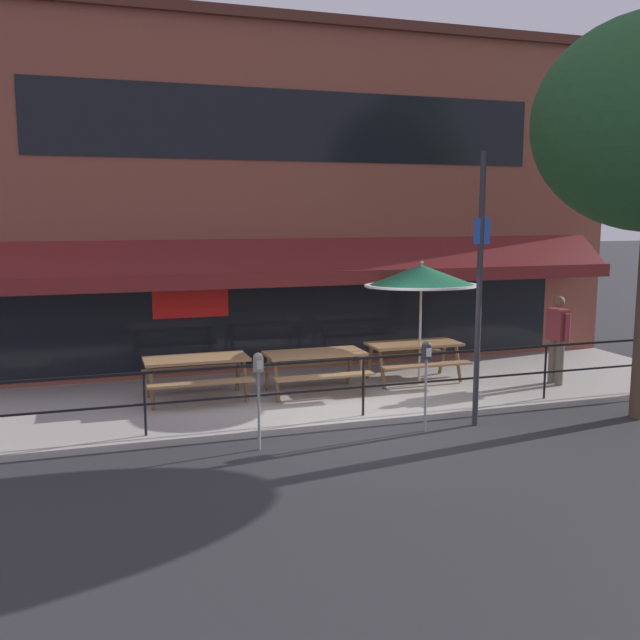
{
  "coord_description": "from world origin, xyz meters",
  "views": [
    {
      "loc": [
        -4.14,
        -10.17,
        3.37
      ],
      "look_at": [
        -0.32,
        1.6,
        1.5
      ],
      "focal_mm": 40.0,
      "sensor_mm": 36.0,
      "label": 1
    }
  ],
  "objects_px": {
    "parking_meter_near": "(258,372)",
    "patio_umbrella_right": "(421,276)",
    "picnic_table_centre": "(315,360)",
    "parking_meter_far": "(426,359)",
    "picnic_table_left": "(196,366)",
    "picnic_table_right": "(414,351)",
    "pedestrian_walking": "(557,335)",
    "street_sign_pole": "(479,288)"
  },
  "relations": [
    {
      "from": "street_sign_pole",
      "to": "parking_meter_far",
      "type": "bearing_deg",
      "value": -178.49
    },
    {
      "from": "pedestrian_walking",
      "to": "picnic_table_right",
      "type": "bearing_deg",
      "value": 157.31
    },
    {
      "from": "picnic_table_left",
      "to": "pedestrian_walking",
      "type": "distance_m",
      "value": 6.82
    },
    {
      "from": "parking_meter_near",
      "to": "street_sign_pole",
      "type": "bearing_deg",
      "value": 1.68
    },
    {
      "from": "picnic_table_right",
      "to": "patio_umbrella_right",
      "type": "height_order",
      "value": "patio_umbrella_right"
    },
    {
      "from": "picnic_table_centre",
      "to": "parking_meter_far",
      "type": "distance_m",
      "value": 2.66
    },
    {
      "from": "patio_umbrella_right",
      "to": "street_sign_pole",
      "type": "xyz_separation_m",
      "value": [
        -0.18,
        -2.41,
        0.02
      ]
    },
    {
      "from": "street_sign_pole",
      "to": "picnic_table_right",
      "type": "bearing_deg",
      "value": 86.16
    },
    {
      "from": "picnic_table_centre",
      "to": "parking_meter_far",
      "type": "xyz_separation_m",
      "value": [
        1.04,
        -2.41,
        0.44
      ]
    },
    {
      "from": "picnic_table_right",
      "to": "parking_meter_far",
      "type": "height_order",
      "value": "parking_meter_far"
    },
    {
      "from": "picnic_table_centre",
      "to": "pedestrian_walking",
      "type": "relative_size",
      "value": 1.05
    },
    {
      "from": "patio_umbrella_right",
      "to": "parking_meter_near",
      "type": "bearing_deg",
      "value": -146.08
    },
    {
      "from": "picnic_table_left",
      "to": "picnic_table_centre",
      "type": "distance_m",
      "value": 2.13
    },
    {
      "from": "picnic_table_left",
      "to": "pedestrian_walking",
      "type": "height_order",
      "value": "pedestrian_walking"
    },
    {
      "from": "picnic_table_right",
      "to": "street_sign_pole",
      "type": "relative_size",
      "value": 0.42
    },
    {
      "from": "picnic_table_right",
      "to": "parking_meter_near",
      "type": "relative_size",
      "value": 1.27
    },
    {
      "from": "picnic_table_left",
      "to": "patio_umbrella_right",
      "type": "bearing_deg",
      "value": -1.92
    },
    {
      "from": "patio_umbrella_right",
      "to": "street_sign_pole",
      "type": "distance_m",
      "value": 2.42
    },
    {
      "from": "picnic_table_centre",
      "to": "pedestrian_walking",
      "type": "bearing_deg",
      "value": -9.39
    },
    {
      "from": "patio_umbrella_right",
      "to": "picnic_table_centre",
      "type": "bearing_deg",
      "value": -179.28
    },
    {
      "from": "patio_umbrella_right",
      "to": "street_sign_pole",
      "type": "bearing_deg",
      "value": -94.25
    },
    {
      "from": "picnic_table_centre",
      "to": "parking_meter_far",
      "type": "relative_size",
      "value": 1.27
    },
    {
      "from": "picnic_table_centre",
      "to": "pedestrian_walking",
      "type": "height_order",
      "value": "pedestrian_walking"
    },
    {
      "from": "picnic_table_left",
      "to": "street_sign_pole",
      "type": "bearing_deg",
      "value": -32.15
    },
    {
      "from": "picnic_table_right",
      "to": "street_sign_pole",
      "type": "height_order",
      "value": "street_sign_pole"
    },
    {
      "from": "patio_umbrella_right",
      "to": "picnic_table_left",
      "type": "bearing_deg",
      "value": 178.08
    },
    {
      "from": "street_sign_pole",
      "to": "picnic_table_centre",
      "type": "bearing_deg",
      "value": 129.15
    },
    {
      "from": "parking_meter_near",
      "to": "patio_umbrella_right",
      "type": "bearing_deg",
      "value": 33.92
    },
    {
      "from": "picnic_table_left",
      "to": "street_sign_pole",
      "type": "relative_size",
      "value": 0.42
    },
    {
      "from": "parking_meter_far",
      "to": "street_sign_pole",
      "type": "relative_size",
      "value": 0.33
    },
    {
      "from": "picnic_table_left",
      "to": "street_sign_pole",
      "type": "distance_m",
      "value": 5.02
    },
    {
      "from": "parking_meter_near",
      "to": "street_sign_pole",
      "type": "distance_m",
      "value": 3.71
    },
    {
      "from": "picnic_table_left",
      "to": "parking_meter_near",
      "type": "xyz_separation_m",
      "value": [
        0.5,
        -2.66,
        0.44
      ]
    },
    {
      "from": "parking_meter_near",
      "to": "parking_meter_far",
      "type": "distance_m",
      "value": 2.66
    },
    {
      "from": "patio_umbrella_right",
      "to": "pedestrian_walking",
      "type": "xyz_separation_m",
      "value": [
        2.51,
        -0.79,
        -1.12
      ]
    },
    {
      "from": "picnic_table_left",
      "to": "patio_umbrella_right",
      "type": "height_order",
      "value": "patio_umbrella_right"
    },
    {
      "from": "picnic_table_left",
      "to": "street_sign_pole",
      "type": "xyz_separation_m",
      "value": [
        4.06,
        -2.55,
        1.5
      ]
    },
    {
      "from": "parking_meter_far",
      "to": "picnic_table_left",
      "type": "bearing_deg",
      "value": 140.85
    },
    {
      "from": "picnic_table_left",
      "to": "picnic_table_right",
      "type": "relative_size",
      "value": 1.0
    },
    {
      "from": "picnic_table_right",
      "to": "picnic_table_centre",
      "type": "bearing_deg",
      "value": -172.39
    },
    {
      "from": "pedestrian_walking",
      "to": "street_sign_pole",
      "type": "height_order",
      "value": "street_sign_pole"
    },
    {
      "from": "picnic_table_left",
      "to": "picnic_table_centre",
      "type": "xyz_separation_m",
      "value": [
        2.12,
        -0.17,
        0.0
      ]
    }
  ]
}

